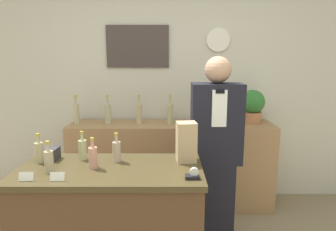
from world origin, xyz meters
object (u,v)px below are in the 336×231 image
(paper_bag, at_px, (186,142))
(tape_dispenser, at_px, (193,175))
(potted_plant, at_px, (252,105))
(shopkeeper, at_px, (215,155))

(paper_bag, bearing_deg, tape_dispenser, -85.74)
(potted_plant, bearing_deg, paper_bag, -125.28)
(shopkeeper, distance_m, potted_plant, 0.96)
(potted_plant, height_order, paper_bag, potted_plant)
(shopkeeper, distance_m, tape_dispenser, 0.74)
(paper_bag, height_order, tape_dispenser, paper_bag)
(shopkeeper, relative_size, paper_bag, 5.71)
(potted_plant, bearing_deg, shopkeeper, -124.40)
(shopkeeper, xyz_separation_m, tape_dispenser, (-0.25, -0.69, 0.10))
(potted_plant, bearing_deg, tape_dispenser, -117.97)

